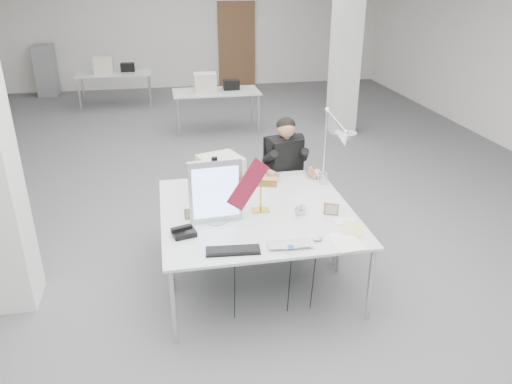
# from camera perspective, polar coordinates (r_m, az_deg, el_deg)

# --- Properties ---
(room_shell) EXTENTS (10.04, 14.04, 3.24)m
(room_shell) POSITION_cam_1_polar(r_m,az_deg,el_deg) (6.52, -3.34, 13.93)
(room_shell) COLOR #545456
(room_shell) RESTS_ON ground
(desk_main) EXTENTS (1.80, 0.90, 0.02)m
(desk_main) POSITION_cam_1_polar(r_m,az_deg,el_deg) (4.37, 1.17, -4.77)
(desk_main) COLOR silver
(desk_main) RESTS_ON room_shell
(desk_second) EXTENTS (1.80, 0.90, 0.02)m
(desk_second) POSITION_cam_1_polar(r_m,az_deg,el_deg) (5.16, -0.89, 0.01)
(desk_second) COLOR silver
(desk_second) RESTS_ON room_shell
(bg_desk_a) EXTENTS (1.60, 0.80, 0.02)m
(bg_desk_a) POSITION_cam_1_polar(r_m,az_deg,el_deg) (9.52, -4.57, 11.35)
(bg_desk_a) COLOR silver
(bg_desk_a) RESTS_ON room_shell
(bg_desk_b) EXTENTS (1.60, 0.80, 0.02)m
(bg_desk_b) POSITION_cam_1_polar(r_m,az_deg,el_deg) (11.67, -15.93, 12.92)
(bg_desk_b) COLOR silver
(bg_desk_b) RESTS_ON room_shell
(filing_cabinet) EXTENTS (0.45, 0.55, 1.20)m
(filing_cabinet) POSITION_cam_1_polar(r_m,az_deg,el_deg) (13.35, -22.87, 12.69)
(filing_cabinet) COLOR gray
(filing_cabinet) RESTS_ON room_shell
(office_chair) EXTENTS (0.64, 0.64, 1.08)m
(office_chair) POSITION_cam_1_polar(r_m,az_deg,el_deg) (5.91, 3.19, 1.09)
(office_chair) COLOR black
(office_chair) RESTS_ON room_shell
(seated_person) EXTENTS (0.60, 0.69, 0.88)m
(seated_person) POSITION_cam_1_polar(r_m,az_deg,el_deg) (5.73, 3.39, 4.22)
(seated_person) COLOR black
(seated_person) RESTS_ON office_chair
(monitor) EXTENTS (0.48, 0.08, 0.59)m
(monitor) POSITION_cam_1_polar(r_m,az_deg,el_deg) (4.43, -4.64, 0.05)
(monitor) COLOR #BCBCC2
(monitor) RESTS_ON desk_main
(pennant) EXTENTS (0.42, 0.18, 0.48)m
(pennant) POSITION_cam_1_polar(r_m,az_deg,el_deg) (4.41, -0.90, 0.86)
(pennant) COLOR maroon
(pennant) RESTS_ON monitor
(keyboard) EXTENTS (0.45, 0.19, 0.02)m
(keyboard) POSITION_cam_1_polar(r_m,az_deg,el_deg) (4.07, -2.65, -6.71)
(keyboard) COLOR black
(keyboard) RESTS_ON desk_main
(laptop) EXTENTS (0.38, 0.25, 0.03)m
(laptop) POSITION_cam_1_polar(r_m,az_deg,el_deg) (4.11, 3.99, -6.42)
(laptop) COLOR silver
(laptop) RESTS_ON desk_main
(mouse) EXTENTS (0.10, 0.07, 0.03)m
(mouse) POSITION_cam_1_polar(r_m,az_deg,el_deg) (4.25, 7.06, -5.35)
(mouse) COLOR #A3A2A7
(mouse) RESTS_ON desk_main
(bankers_lamp) EXTENTS (0.30, 0.19, 0.31)m
(bankers_lamp) POSITION_cam_1_polar(r_m,az_deg,el_deg) (4.66, 0.54, -0.46)
(bankers_lamp) COLOR #E2C646
(bankers_lamp) RESTS_ON desk_main
(desk_phone) EXTENTS (0.22, 0.21, 0.05)m
(desk_phone) POSITION_cam_1_polar(r_m,az_deg,el_deg) (4.35, -8.24, -4.61)
(desk_phone) COLOR black
(desk_phone) RESTS_ON desk_main
(picture_frame_left) EXTENTS (0.13, 0.05, 0.10)m
(picture_frame_left) POSITION_cam_1_polar(r_m,az_deg,el_deg) (4.61, -7.45, -2.45)
(picture_frame_left) COLOR #A37346
(picture_frame_left) RESTS_ON desk_main
(picture_frame_right) EXTENTS (0.14, 0.09, 0.11)m
(picture_frame_right) POSITION_cam_1_polar(r_m,az_deg,el_deg) (4.69, 8.60, -1.95)
(picture_frame_right) COLOR #966840
(picture_frame_right) RESTS_ON desk_main
(desk_clock) EXTENTS (0.11, 0.06, 0.11)m
(desk_clock) POSITION_cam_1_polar(r_m,az_deg,el_deg) (4.66, 5.10, -2.03)
(desk_clock) COLOR silver
(desk_clock) RESTS_ON desk_main
(paper_stack_a) EXTENTS (0.25, 0.34, 0.01)m
(paper_stack_a) POSITION_cam_1_polar(r_m,az_deg,el_deg) (4.28, 10.25, -5.61)
(paper_stack_a) COLOR white
(paper_stack_a) RESTS_ON desk_main
(paper_stack_b) EXTENTS (0.29, 0.32, 0.01)m
(paper_stack_b) POSITION_cam_1_polar(r_m,az_deg,el_deg) (4.49, 10.96, -4.16)
(paper_stack_b) COLOR #D1CA7D
(paper_stack_b) RESTS_ON desk_main
(paper_stack_c) EXTENTS (0.20, 0.15, 0.01)m
(paper_stack_c) POSITION_cam_1_polar(r_m,az_deg,el_deg) (4.61, 10.10, -3.29)
(paper_stack_c) COLOR silver
(paper_stack_c) RESTS_ON desk_main
(beige_monitor) EXTENTS (0.50, 0.48, 0.37)m
(beige_monitor) POSITION_cam_1_polar(r_m,az_deg,el_deg) (5.09, -4.05, 2.04)
(beige_monitor) COLOR #BFB49E
(beige_monitor) RESTS_ON desk_second
(architect_lamp) EXTENTS (0.37, 0.81, 1.01)m
(architect_lamp) POSITION_cam_1_polar(r_m,az_deg,el_deg) (4.98, 8.85, 5.20)
(architect_lamp) COLOR silver
(architect_lamp) RESTS_ON desk_second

